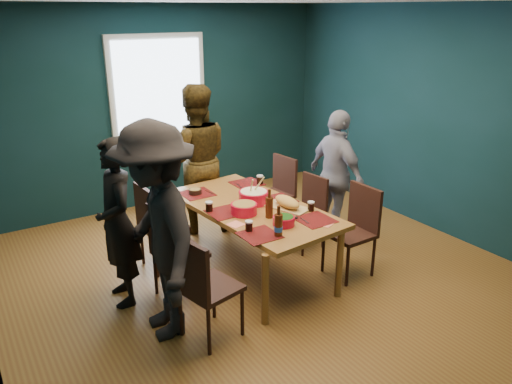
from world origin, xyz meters
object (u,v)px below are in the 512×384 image
Objects in this scene: dining_table at (252,212)px; chair_right_mid at (309,206)px; person_right at (336,175)px; bowl_herbs at (284,220)px; cutting_board at (287,203)px; chair_left_mid at (171,247)px; chair_left_near at (202,282)px; person_back at (195,159)px; chair_left_far at (155,221)px; chair_right_near at (357,224)px; chair_right_far at (279,187)px; bowl_dumpling at (254,196)px; person_near_left at (158,233)px; person_far_left at (118,223)px; bowl_salad at (244,208)px.

chair_right_mid is at bearing 4.66° from dining_table.
person_right is 7.54× the size of bowl_herbs.
person_right reaches higher than cutting_board.
bowl_herbs is at bearing -31.98° from chair_left_mid.
bowl_herbs is at bearing 0.85° from chair_left_near.
bowl_herbs is 0.36× the size of cutting_board.
person_back is at bearing 80.46° from cutting_board.
chair_left_far is 1.39m from cutting_board.
bowl_herbs reaches higher than dining_table.
chair_left_near is at bearing -175.53° from chair_right_near.
chair_right_far is 2.94× the size of bowl_dumpling.
person_near_left is at bearing -163.69° from dining_table.
person_back reaches higher than chair_left_near.
dining_table is 2.11× the size of chair_left_near.
dining_table is 0.57m from bowl_herbs.
chair_right_far reaches higher than dining_table.
chair_right_near is at bearing -2.88° from bowl_herbs.
person_far_left is (-2.20, 0.02, 0.30)m from chair_right_mid.
chair_right_far is 1.38m from chair_right_near.
person_right is at bearing -2.37° from chair_right_mid.
bowl_dumpling reaches higher than chair_left_near.
dining_table is 1.33m from person_near_left.
person_back is 8.82× the size of bowl_herbs.
bowl_herbs is (0.17, -0.43, -0.01)m from bowl_salad.
chair_right_far is at bearing 40.68° from bowl_salad.
bowl_salad is 0.46× the size of cutting_board.
chair_right_far is 1.61m from bowl_herbs.
person_back reaches higher than chair_right_mid.
chair_left_mid is at bearing 179.99° from chair_right_mid.
dining_table is 1.11× the size of person_back.
person_back is at bearing 93.58° from bowl_dumpling.
bowl_dumpling reaches higher than bowl_herbs.
chair_left_near reaches higher than cutting_board.
chair_left_far is at bearing 133.73° from person_far_left.
chair_right_far is at bearing 38.39° from person_right.
bowl_dumpling reaches higher than bowl_salad.
person_right is 2.60m from person_near_left.
chair_left_mid reaches higher than bowl_herbs.
bowl_salad reaches higher than bowl_herbs.
chair_left_mid is (-0.94, -0.08, -0.11)m from dining_table.
person_right is 5.96× the size of bowl_salad.
person_near_left reaches higher than person_back.
chair_right_mid is at bearing -97.01° from chair_right_far.
chair_right_mid is 1.49m from person_back.
chair_right_near is at bearing 75.59° from person_far_left.
dining_table is 1.31m from person_right.
dining_table is at bearing 87.46° from person_far_left.
dining_table is at bearing 89.49° from bowl_herbs.
person_back reaches higher than chair_right_far.
person_far_left is (-0.35, 0.97, 0.24)m from chair_left_near.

